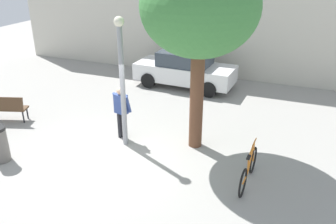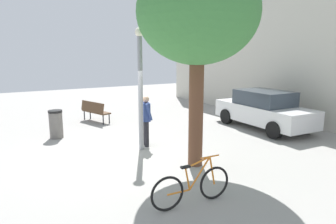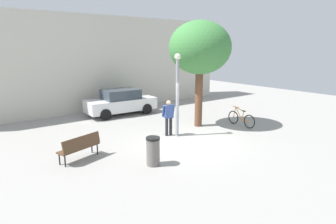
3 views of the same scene
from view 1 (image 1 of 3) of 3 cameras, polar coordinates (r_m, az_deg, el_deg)
name	(u,v)px [view 1 (image 1 of 3)]	position (r m, az deg, el deg)	size (l,w,h in m)	color
ground_plane	(109,157)	(10.15, -9.59, -7.18)	(36.00, 36.00, 0.00)	gray
building_facade	(203,7)	(17.24, 5.78, 16.69)	(18.99, 2.00, 6.02)	beige
lamppost	(122,75)	(9.86, -7.51, 6.00)	(0.28, 0.28, 3.78)	gray
person_by_lamppost	(121,109)	(10.66, -7.60, 0.41)	(0.63, 0.39, 1.67)	#232328
park_bench	(2,106)	(13.10, -25.39, 0.82)	(1.67, 0.95, 0.92)	#513823
plaza_tree	(200,8)	(9.33, 5.20, 16.46)	(3.10, 3.10, 5.35)	brown
bicycle_orange	(248,170)	(8.98, 12.95, -9.14)	(0.16, 1.81, 0.97)	black
parked_car_white	(185,69)	(15.10, 2.78, 7.02)	(4.28, 1.98, 1.55)	silver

